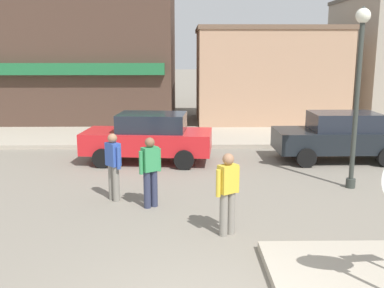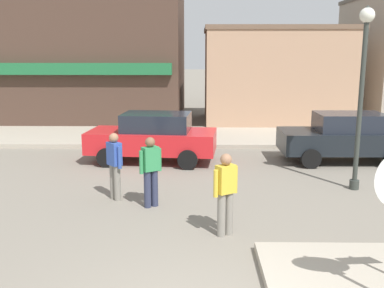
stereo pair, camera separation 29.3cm
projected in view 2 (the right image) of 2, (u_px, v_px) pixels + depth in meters
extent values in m
cube|color=#A89E8C|center=(196.00, 136.00, 18.15)|extent=(80.00, 4.00, 0.15)
cylinder|color=#333833|center=(360.00, 108.00, 11.09)|extent=(0.12, 0.12, 4.20)
cylinder|color=#333833|center=(354.00, 185.00, 11.49)|extent=(0.24, 0.24, 0.24)
sphere|color=white|center=(367.00, 15.00, 10.64)|extent=(0.36, 0.36, 0.36)
cone|color=#333833|center=(368.00, 9.00, 10.61)|extent=(0.32, 0.32, 0.18)
cube|color=red|center=(152.00, 141.00, 14.23)|extent=(4.14, 2.07, 0.66)
cube|color=#1E232D|center=(156.00, 122.00, 14.09)|extent=(2.20, 1.59, 0.56)
cylinder|color=black|center=(107.00, 158.00, 13.61)|extent=(0.61, 0.24, 0.60)
cylinder|color=black|center=(121.00, 146.00, 15.27)|extent=(0.61, 0.24, 0.60)
cylinder|color=black|center=(188.00, 160.00, 13.35)|extent=(0.61, 0.24, 0.60)
cylinder|color=black|center=(194.00, 148.00, 15.00)|extent=(0.61, 0.24, 0.60)
cube|color=black|center=(344.00, 141.00, 14.23)|extent=(4.02, 1.74, 0.66)
cube|color=#1E232D|center=(350.00, 122.00, 14.10)|extent=(2.09, 1.42, 0.56)
cylinder|color=black|center=(311.00, 159.00, 13.48)|extent=(0.60, 0.19, 0.60)
cylinder|color=black|center=(298.00, 147.00, 15.14)|extent=(0.60, 0.19, 0.60)
cylinder|color=black|center=(372.00, 147.00, 15.13)|extent=(0.60, 0.19, 0.60)
cylinder|color=#2D334C|center=(147.00, 189.00, 10.10)|extent=(0.16, 0.16, 0.85)
cylinder|color=#2D334C|center=(154.00, 188.00, 10.19)|extent=(0.16, 0.16, 0.85)
cube|color=#338C51|center=(150.00, 159.00, 10.00)|extent=(0.42, 0.39, 0.54)
sphere|color=brown|center=(150.00, 142.00, 9.93)|extent=(0.22, 0.22, 0.22)
cylinder|color=#338C51|center=(141.00, 162.00, 9.89)|extent=(0.13, 0.13, 0.52)
cylinder|color=#338C51|center=(159.00, 160.00, 10.14)|extent=(0.13, 0.13, 0.52)
cylinder|color=gray|center=(113.00, 181.00, 10.70)|extent=(0.16, 0.16, 0.85)
cylinder|color=gray|center=(117.00, 183.00, 10.57)|extent=(0.16, 0.16, 0.85)
cube|color=#3351A8|center=(114.00, 154.00, 10.50)|extent=(0.40, 0.42, 0.54)
sphere|color=#9E7051|center=(114.00, 138.00, 10.42)|extent=(0.22, 0.22, 0.22)
cylinder|color=#3351A8|center=(109.00, 154.00, 10.68)|extent=(0.13, 0.13, 0.52)
cylinder|color=#3351A8|center=(120.00, 158.00, 10.33)|extent=(0.13, 0.13, 0.52)
cylinder|color=gray|center=(229.00, 213.00, 8.62)|extent=(0.16, 0.16, 0.85)
cylinder|color=gray|center=(221.00, 215.00, 8.52)|extent=(0.16, 0.16, 0.85)
cube|color=gold|center=(226.00, 179.00, 8.43)|extent=(0.42, 0.38, 0.54)
sphere|color=#9E7051|center=(226.00, 159.00, 8.35)|extent=(0.22, 0.22, 0.22)
cylinder|color=gold|center=(235.00, 180.00, 8.56)|extent=(0.13, 0.13, 0.52)
cylinder|color=gold|center=(216.00, 184.00, 8.32)|extent=(0.13, 0.13, 0.52)
cube|color=#473328|center=(77.00, 40.00, 23.44)|extent=(10.95, 8.28, 8.03)
cube|color=#1E6638|center=(53.00, 69.00, 19.51)|extent=(10.40, 0.40, 0.50)
cube|color=tan|center=(275.00, 78.00, 21.89)|extent=(6.76, 5.14, 4.37)
cube|color=brown|center=(277.00, 29.00, 21.42)|extent=(6.89, 5.24, 0.20)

